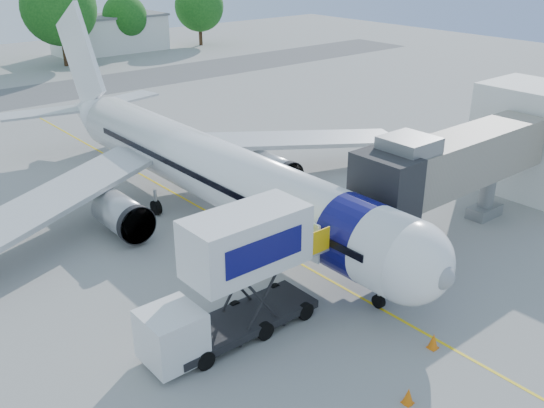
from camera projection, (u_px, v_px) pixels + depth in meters
ground at (250, 236)px, 34.36m from camera, size 160.00×160.00×0.00m
guidance_line at (250, 236)px, 34.36m from camera, size 0.15×70.00×0.01m
taxiway_strip at (6, 99)px, 63.92m from camera, size 120.00×10.00×0.01m
aircraft at (207, 168)px, 36.08m from camera, size 34.17×37.73×11.35m
jet_bridge at (447, 165)px, 32.38m from camera, size 13.90×3.20×6.60m
terminal_stub at (543, 142)px, 38.89m from camera, size 5.00×8.00×7.00m
catering_hiloader at (234, 278)px, 24.65m from camera, size 8.50×2.44×5.50m
safety_cone_a at (433, 341)px, 24.78m from camera, size 0.43×0.43×0.68m
safety_cone_b at (408, 396)px, 21.82m from camera, size 0.41×0.41×0.66m
outbuilding_right at (110, 34)px, 89.84m from camera, size 16.40×7.40×5.30m
tree_e at (59, 8)px, 77.75m from camera, size 9.58×9.58×12.22m
tree_f at (125, 17)px, 88.97m from camera, size 6.50×6.50×8.29m
tree_g at (199, 7)px, 94.38m from camera, size 7.60×7.60×9.69m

